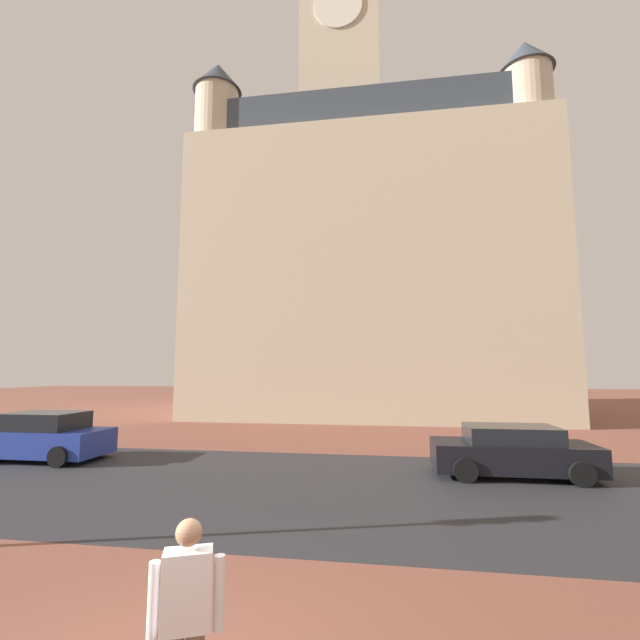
{
  "coord_description": "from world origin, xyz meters",
  "views": [
    {
      "loc": [
        2.19,
        -3.63,
        2.98
      ],
      "look_at": [
        0.16,
        9.63,
        4.55
      ],
      "focal_mm": 24.0,
      "sensor_mm": 36.0,
      "label": 1
    }
  ],
  "objects": [
    {
      "name": "landmark_building",
      "position": [
        0.8,
        27.26,
        11.31
      ],
      "size": [
        22.56,
        15.07,
        37.7
      ],
      "color": "beige",
      "rests_on": "ground_plane"
    },
    {
      "name": "person_skater",
      "position": [
        0.52,
        -0.06,
        0.96
      ],
      "size": [
        0.57,
        0.39,
        1.73
      ],
      "color": "#706656",
      "rests_on": "ground_plane"
    },
    {
      "name": "ground_plane",
      "position": [
        0.0,
        10.0,
        0.0
      ],
      "size": [
        120.0,
        120.0,
        0.0
      ],
      "primitive_type": "plane",
      "color": "brown"
    },
    {
      "name": "car_blue",
      "position": [
        -9.19,
        9.49,
        0.74
      ],
      "size": [
        4.13,
        2.11,
        1.56
      ],
      "color": "#23389E",
      "rests_on": "ground_plane"
    },
    {
      "name": "car_black",
      "position": [
        5.68,
        9.49,
        0.68
      ],
      "size": [
        4.36,
        2.01,
        1.4
      ],
      "color": "black",
      "rests_on": "ground_plane"
    },
    {
      "name": "street_asphalt_strip",
      "position": [
        0.0,
        7.63,
        0.0
      ],
      "size": [
        120.0,
        8.49,
        0.0
      ],
      "primitive_type": "cube",
      "color": "#2D2D33",
      "rests_on": "ground_plane"
    }
  ]
}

